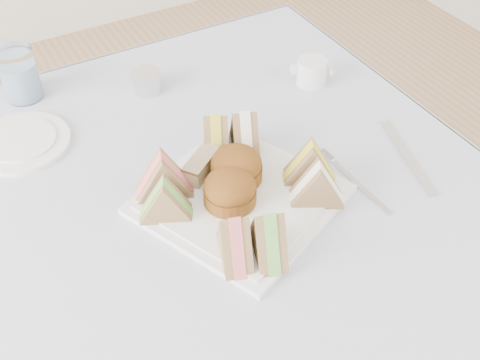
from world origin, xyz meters
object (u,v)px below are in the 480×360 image
creamer_jug (312,72)px  water_glass (19,74)px  serving_plate (240,199)px  table (205,329)px

creamer_jug → water_glass: bearing=175.5°
serving_plate → creamer_jug: (0.30, 0.23, 0.02)m
table → serving_plate: size_ratio=3.18×
table → creamer_jug: (0.36, 0.20, 0.40)m
water_glass → creamer_jug: water_glass is taller
table → creamer_jug: bearing=28.4°
creamer_jug → serving_plate: bearing=-122.1°
table → serving_plate: (0.06, -0.03, 0.38)m
creamer_jug → table: bearing=-131.4°
table → water_glass: (-0.17, 0.44, 0.43)m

